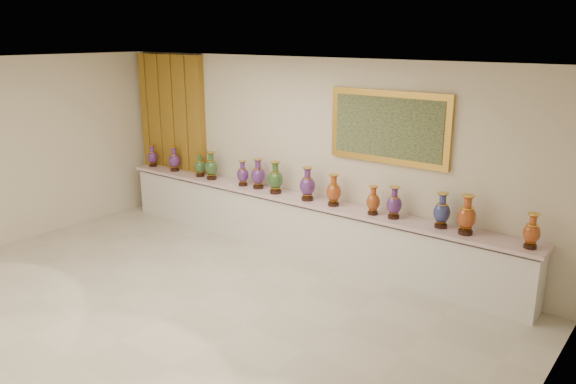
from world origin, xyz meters
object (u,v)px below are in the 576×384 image
object	(u,v)px
vase_1	(174,160)
counter	(299,225)
vase_0	(152,157)
vase_2	(200,166)

from	to	relation	value
vase_1	counter	bearing A→B (deg)	0.41
vase_0	vase_2	world-z (taller)	same
vase_1	vase_2	xyz separation A→B (m)	(0.67, -0.01, -0.02)
vase_0	vase_1	size ratio (longest dim) A/B	0.92
counter	vase_0	world-z (taller)	vase_0
vase_1	vase_2	size ratio (longest dim) A/B	1.09
vase_2	vase_1	bearing A→B (deg)	179.47
vase_2	vase_0	bearing A→B (deg)	-179.79
counter	vase_1	world-z (taller)	vase_1
counter	vase_2	distance (m)	2.24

